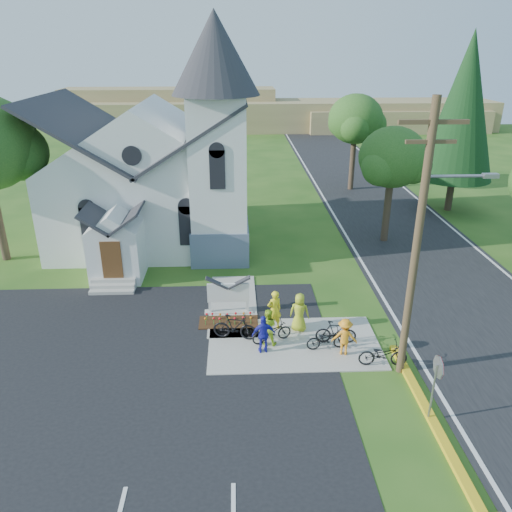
{
  "coord_description": "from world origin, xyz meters",
  "views": [
    {
      "loc": [
        -0.81,
        -16.9,
        11.4
      ],
      "look_at": [
        0.13,
        5.0,
        2.06
      ],
      "focal_mm": 35.0,
      "sensor_mm": 36.0,
      "label": 1
    }
  ],
  "objects_px": {
    "cyclist_1": "(268,327)",
    "bike_3": "(336,332)",
    "cyclist_4": "(299,312)",
    "bike_4": "(383,354)",
    "stop_sign": "(437,376)",
    "church_sign": "(228,293)",
    "bike_1": "(235,327)",
    "bike_2": "(327,339)",
    "cyclist_3": "(345,337)",
    "cyclist_0": "(274,310)",
    "utility_pole": "(420,238)",
    "bike_0": "(272,332)",
    "cyclist_2": "(264,334)"
  },
  "relations": [
    {
      "from": "cyclist_4",
      "to": "bike_4",
      "type": "bearing_deg",
      "value": 153.05
    },
    {
      "from": "cyclist_1",
      "to": "cyclist_3",
      "type": "xyz_separation_m",
      "value": [
        2.98,
        -0.83,
        -0.02
      ]
    },
    {
      "from": "cyclist_0",
      "to": "utility_pole",
      "type": "bearing_deg",
      "value": 122.89
    },
    {
      "from": "cyclist_0",
      "to": "cyclist_4",
      "type": "distance_m",
      "value": 1.07
    },
    {
      "from": "bike_2",
      "to": "bike_3",
      "type": "height_order",
      "value": "bike_3"
    },
    {
      "from": "church_sign",
      "to": "cyclist_1",
      "type": "relative_size",
      "value": 1.39
    },
    {
      "from": "church_sign",
      "to": "bike_2",
      "type": "height_order",
      "value": "church_sign"
    },
    {
      "from": "bike_2",
      "to": "cyclist_3",
      "type": "bearing_deg",
      "value": -127.69
    },
    {
      "from": "cyclist_3",
      "to": "bike_3",
      "type": "height_order",
      "value": "cyclist_3"
    },
    {
      "from": "utility_pole",
      "to": "cyclist_1",
      "type": "height_order",
      "value": "utility_pole"
    },
    {
      "from": "utility_pole",
      "to": "bike_0",
      "type": "distance_m",
      "value": 7.18
    },
    {
      "from": "cyclist_1",
      "to": "cyclist_4",
      "type": "bearing_deg",
      "value": -134.56
    },
    {
      "from": "stop_sign",
      "to": "bike_4",
      "type": "height_order",
      "value": "stop_sign"
    },
    {
      "from": "utility_pole",
      "to": "cyclist_0",
      "type": "distance_m",
      "value": 7.14
    },
    {
      "from": "cyclist_3",
      "to": "cyclist_4",
      "type": "height_order",
      "value": "cyclist_4"
    },
    {
      "from": "bike_0",
      "to": "bike_3",
      "type": "xyz_separation_m",
      "value": [
        2.62,
        -0.21,
        0.05
      ]
    },
    {
      "from": "cyclist_2",
      "to": "cyclist_4",
      "type": "distance_m",
      "value": 2.26
    },
    {
      "from": "bike_0",
      "to": "cyclist_1",
      "type": "height_order",
      "value": "cyclist_1"
    },
    {
      "from": "bike_1",
      "to": "cyclist_2",
      "type": "distance_m",
      "value": 1.54
    },
    {
      "from": "bike_4",
      "to": "bike_0",
      "type": "bearing_deg",
      "value": 69.38
    },
    {
      "from": "church_sign",
      "to": "cyclist_1",
      "type": "distance_m",
      "value": 3.15
    },
    {
      "from": "church_sign",
      "to": "bike_1",
      "type": "bearing_deg",
      "value": -82.87
    },
    {
      "from": "church_sign",
      "to": "bike_4",
      "type": "distance_m",
      "value": 7.36
    },
    {
      "from": "bike_1",
      "to": "bike_4",
      "type": "relative_size",
      "value": 1.0
    },
    {
      "from": "bike_4",
      "to": "bike_2",
      "type": "bearing_deg",
      "value": 61.36
    },
    {
      "from": "utility_pole",
      "to": "bike_4",
      "type": "xyz_separation_m",
      "value": [
        -0.66,
        0.33,
        -4.87
      ]
    },
    {
      "from": "bike_1",
      "to": "bike_2",
      "type": "height_order",
      "value": "bike_1"
    },
    {
      "from": "cyclist_2",
      "to": "bike_4",
      "type": "relative_size",
      "value": 0.87
    },
    {
      "from": "bike_0",
      "to": "cyclist_3",
      "type": "distance_m",
      "value": 2.98
    },
    {
      "from": "stop_sign",
      "to": "cyclist_3",
      "type": "height_order",
      "value": "stop_sign"
    },
    {
      "from": "stop_sign",
      "to": "bike_3",
      "type": "height_order",
      "value": "stop_sign"
    },
    {
      "from": "bike_4",
      "to": "cyclist_1",
      "type": "bearing_deg",
      "value": 72.32
    },
    {
      "from": "bike_0",
      "to": "bike_3",
      "type": "distance_m",
      "value": 2.63
    },
    {
      "from": "stop_sign",
      "to": "bike_2",
      "type": "relative_size",
      "value": 1.47
    },
    {
      "from": "cyclist_0",
      "to": "bike_4",
      "type": "bearing_deg",
      "value": 121.65
    },
    {
      "from": "cyclist_1",
      "to": "bike_3",
      "type": "bearing_deg",
      "value": -170.95
    },
    {
      "from": "bike_2",
      "to": "cyclist_1",
      "type": "bearing_deg",
      "value": 73.08
    },
    {
      "from": "bike_1",
      "to": "cyclist_2",
      "type": "xyz_separation_m",
      "value": [
        1.14,
        -1.01,
        0.25
      ]
    },
    {
      "from": "church_sign",
      "to": "cyclist_4",
      "type": "xyz_separation_m",
      "value": [
        3.03,
        -1.68,
        -0.12
      ]
    },
    {
      "from": "church_sign",
      "to": "cyclist_2",
      "type": "distance_m",
      "value": 3.56
    },
    {
      "from": "church_sign",
      "to": "bike_3",
      "type": "xyz_separation_m",
      "value": [
        4.41,
        -2.74,
        -0.47
      ]
    },
    {
      "from": "cyclist_0",
      "to": "cyclist_3",
      "type": "bearing_deg",
      "value": 120.04
    },
    {
      "from": "cyclist_1",
      "to": "cyclist_2",
      "type": "relative_size",
      "value": 0.99
    },
    {
      "from": "cyclist_3",
      "to": "cyclist_1",
      "type": "bearing_deg",
      "value": -4.88
    },
    {
      "from": "church_sign",
      "to": "cyclist_4",
      "type": "relative_size",
      "value": 1.28
    },
    {
      "from": "cyclist_1",
      "to": "bike_3",
      "type": "relative_size",
      "value": 0.95
    },
    {
      "from": "cyclist_0",
      "to": "bike_3",
      "type": "distance_m",
      "value": 2.76
    },
    {
      "from": "church_sign",
      "to": "cyclist_3",
      "type": "relative_size",
      "value": 1.42
    },
    {
      "from": "cyclist_4",
      "to": "cyclist_2",
      "type": "bearing_deg",
      "value": 60.59
    },
    {
      "from": "bike_2",
      "to": "bike_3",
      "type": "relative_size",
      "value": 1.01
    }
  ]
}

